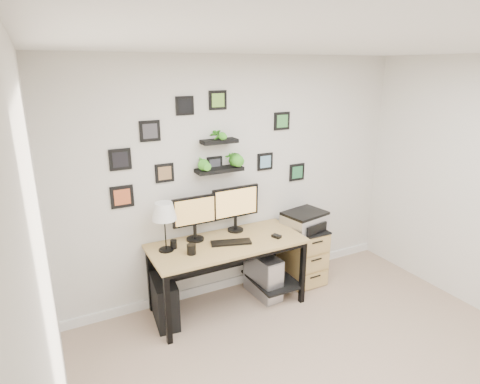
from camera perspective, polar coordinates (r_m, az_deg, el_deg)
room at (r=4.89m, az=0.20°, el=-12.29°), size 4.00×4.00×4.00m
desk at (r=4.25m, az=-1.57°, el=-8.40°), size 1.60×0.70×0.75m
monitor_left at (r=4.12m, az=-6.47°, el=-3.28°), size 0.47×0.18×0.48m
monitor_right at (r=4.32m, az=-0.62°, el=-1.87°), size 0.54×0.18×0.50m
keyboard at (r=4.12m, az=-1.28°, el=-7.19°), size 0.43×0.24×0.02m
mouse at (r=4.27m, az=5.20°, el=-6.28°), size 0.09×0.11×0.03m
table_lamp at (r=3.89m, az=-10.75°, el=-2.88°), size 0.24×0.24×0.49m
mug at (r=3.91m, az=-6.93°, el=-8.09°), size 0.09×0.09×0.10m
pen_cup at (r=4.06m, az=-9.43°, el=-7.33°), size 0.07×0.07×0.09m
pc_tower_black at (r=4.22m, az=-10.65°, el=-14.99°), size 0.25×0.49×0.47m
pc_tower_grey at (r=4.59m, az=3.32°, el=-11.73°), size 0.25×0.51×0.49m
file_cabinet at (r=4.89m, az=8.86°, el=-8.77°), size 0.43×0.53×0.67m
printer at (r=4.69m, az=9.19°, el=-4.05°), size 0.52×0.45×0.21m
wall_decor at (r=4.14m, az=-3.46°, el=5.79°), size 2.24×0.18×1.08m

